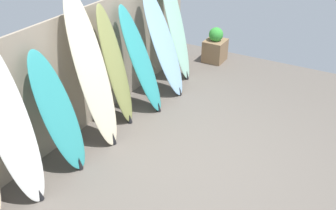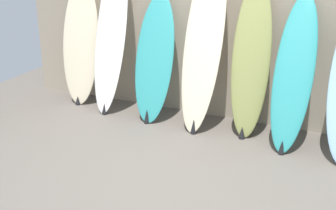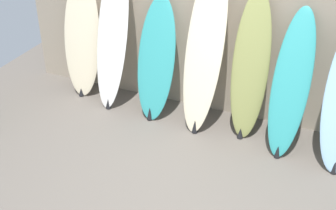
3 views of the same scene
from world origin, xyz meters
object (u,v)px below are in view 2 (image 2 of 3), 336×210
(surfboard_teal_2, at_px, (154,60))
(surfboard_olive_4, at_px, (251,61))
(surfboard_cream_3, at_px, (203,43))
(surfboard_cream_0, at_px, (81,44))
(surfboard_teal_5, at_px, (294,74))
(surfboard_white_1, at_px, (111,36))

(surfboard_teal_2, height_order, surfboard_olive_4, surfboard_olive_4)
(surfboard_cream_3, xyz_separation_m, surfboard_olive_4, (0.58, 0.06, -0.16))
(surfboard_teal_2, bearing_deg, surfboard_olive_4, 1.61)
(surfboard_cream_0, relative_size, surfboard_cream_3, 0.78)
(surfboard_cream_3, height_order, surfboard_olive_4, surfboard_cream_3)
(surfboard_cream_0, height_order, surfboard_cream_3, surfboard_cream_3)
(surfboard_cream_0, distance_m, surfboard_teal_5, 2.98)
(surfboard_white_1, height_order, surfboard_teal_5, surfboard_white_1)
(surfboard_teal_5, bearing_deg, surfboard_teal_2, 177.77)
(surfboard_cream_0, relative_size, surfboard_teal_5, 1.00)
(surfboard_olive_4, bearing_deg, surfboard_cream_3, -174.15)
(surfboard_olive_4, bearing_deg, surfboard_teal_5, -11.27)
(surfboard_teal_2, distance_m, surfboard_teal_5, 1.77)
(surfboard_white_1, relative_size, surfboard_cream_3, 0.95)
(surfboard_cream_3, bearing_deg, surfboard_cream_0, 175.74)
(surfboard_cream_0, relative_size, surfboard_teal_2, 1.07)
(surfboard_white_1, xyz_separation_m, surfboard_teal_2, (0.66, -0.04, -0.23))
(surfboard_teal_2, xyz_separation_m, surfboard_olive_4, (1.25, 0.04, 0.13))
(surfboard_white_1, xyz_separation_m, surfboard_cream_3, (1.33, -0.06, 0.05))
(surfboard_white_1, xyz_separation_m, surfboard_teal_5, (2.43, -0.11, -0.18))
(surfboard_cream_0, xyz_separation_m, surfboard_olive_4, (2.45, -0.08, 0.07))
(surfboard_cream_3, bearing_deg, surfboard_white_1, 177.26)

